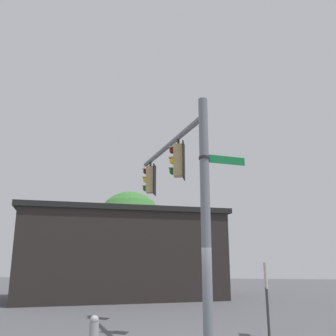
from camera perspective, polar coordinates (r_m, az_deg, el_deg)
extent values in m
cylinder|color=slate|center=(9.88, 5.78, -7.33)|extent=(0.26, 0.26, 6.63)
cylinder|color=slate|center=(13.06, 0.11, 3.48)|extent=(5.15, 2.80, 0.18)
cylinder|color=black|center=(12.18, 1.60, 3.93)|extent=(0.08, 0.08, 0.18)
cube|color=tan|center=(12.00, 1.62, 1.13)|extent=(0.36, 0.30, 1.05)
sphere|color=#590F0F|center=(12.12, 0.72, 2.70)|extent=(0.22, 0.22, 0.22)
cube|color=tan|center=(12.15, 0.63, 3.14)|extent=(0.24, 0.20, 0.03)
sphere|color=yellow|center=(12.02, 0.73, 1.10)|extent=(0.22, 0.22, 0.22)
cube|color=tan|center=(12.05, 0.63, 1.55)|extent=(0.24, 0.20, 0.03)
sphere|color=#0F4C19|center=(11.94, 0.73, -0.52)|extent=(0.22, 0.22, 0.22)
cube|color=tan|center=(11.96, 0.64, -0.06)|extent=(0.24, 0.20, 0.03)
cube|color=black|center=(11.99, 2.43, 1.16)|extent=(0.54, 0.03, 1.22)
cylinder|color=black|center=(14.99, -2.69, 0.47)|extent=(0.08, 0.08, 0.18)
cube|color=tan|center=(14.85, -2.72, -1.82)|extent=(0.36, 0.30, 1.05)
sphere|color=#590F0F|center=(14.97, -3.41, -0.53)|extent=(0.22, 0.22, 0.22)
cube|color=tan|center=(14.99, -3.48, -0.17)|extent=(0.24, 0.20, 0.03)
sphere|color=yellow|center=(14.89, -3.43, -1.84)|extent=(0.22, 0.22, 0.22)
cube|color=tan|center=(14.91, -3.50, -1.47)|extent=(0.24, 0.20, 0.03)
sphere|color=#0F4C19|center=(14.82, -3.45, -3.17)|extent=(0.22, 0.22, 0.22)
cube|color=tan|center=(14.84, -3.52, -2.79)|extent=(0.24, 0.20, 0.03)
cube|color=black|center=(14.82, -2.07, -1.81)|extent=(0.54, 0.03, 1.22)
cube|color=#147238|center=(10.50, 9.03, 1.18)|extent=(0.54, 0.99, 0.22)
cube|color=white|center=(10.50, 8.99, 1.18)|extent=(0.52, 0.98, 0.04)
cylinder|color=#262626|center=(10.19, 5.56, 1.54)|extent=(0.30, 0.30, 0.08)
cube|color=#282321|center=(23.63, -7.38, -13.28)|extent=(10.60, 13.26, 4.90)
cube|color=black|center=(27.10, -8.54, -12.81)|extent=(5.18, 9.99, 0.30)
cube|color=black|center=(23.80, -7.18, -7.01)|extent=(11.02, 13.79, 0.30)
cylinder|color=#4C3823|center=(24.00, -6.11, -15.74)|extent=(0.30, 0.30, 2.87)
sphere|color=#387533|center=(24.09, -5.93, -8.73)|extent=(4.31, 4.31, 4.31)
cylinder|color=#99999E|center=(10.48, -11.32, -23.95)|extent=(0.24, 0.24, 0.65)
sphere|color=#99999E|center=(10.42, -11.21, -21.86)|extent=(0.23, 0.23, 0.23)
cylinder|color=#99999E|center=(10.63, -10.99, -23.63)|extent=(0.12, 0.10, 0.10)
cylinder|color=#333333|center=(12.19, 15.05, -20.53)|extent=(0.08, 0.08, 1.40)
cube|color=silver|center=(12.11, 14.73, -15.60)|extent=(0.60, 0.04, 0.76)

